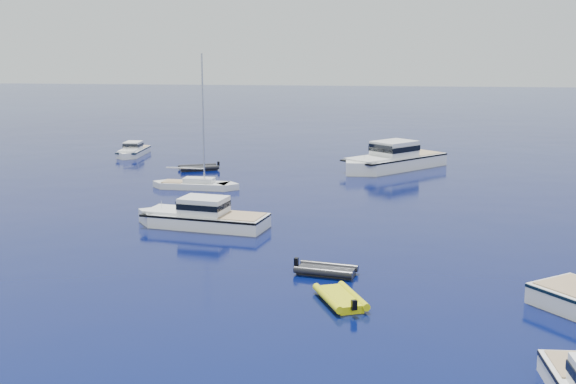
# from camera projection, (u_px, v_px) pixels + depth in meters

# --- Properties ---
(motor_cruiser_centre) EXTENTS (10.19, 4.67, 2.58)m
(motor_cruiser_centre) POSITION_uv_depth(u_px,v_px,m) (202.00, 227.00, 49.08)
(motor_cruiser_centre) COLOR white
(motor_cruiser_centre) RESTS_ON ground
(motor_cruiser_distant) EXTENTS (11.93, 12.67, 3.50)m
(motor_cruiser_distant) POSITION_uv_depth(u_px,v_px,m) (392.00, 169.00, 71.98)
(motor_cruiser_distant) COLOR white
(motor_cruiser_distant) RESTS_ON ground
(motor_cruiser_horizon) EXTENTS (2.62, 7.46, 1.93)m
(motor_cruiser_horizon) POSITION_uv_depth(u_px,v_px,m) (133.00, 155.00, 80.85)
(motor_cruiser_horizon) COLOR white
(motor_cruiser_horizon) RESTS_ON ground
(sailboat_centre) EXTENTS (8.06, 2.46, 11.71)m
(sailboat_centre) POSITION_uv_depth(u_px,v_px,m) (196.00, 188.00, 62.19)
(sailboat_centre) COLOR silver
(sailboat_centre) RESTS_ON ground
(tender_yellow) EXTENTS (3.26, 4.11, 0.95)m
(tender_yellow) POSITION_uv_depth(u_px,v_px,m) (340.00, 303.00, 34.59)
(tender_yellow) COLOR #D8DD0D
(tender_yellow) RESTS_ON ground
(tender_grey_near) EXTENTS (3.64, 2.48, 0.95)m
(tender_grey_near) POSITION_uv_depth(u_px,v_px,m) (326.00, 274.00, 38.85)
(tender_grey_near) COLOR black
(tender_grey_near) RESTS_ON ground
(tender_grey_far) EXTENTS (4.49, 3.61, 0.95)m
(tender_grey_far) POSITION_uv_depth(u_px,v_px,m) (199.00, 170.00, 71.38)
(tender_grey_far) COLOR black
(tender_grey_far) RESTS_ON ground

